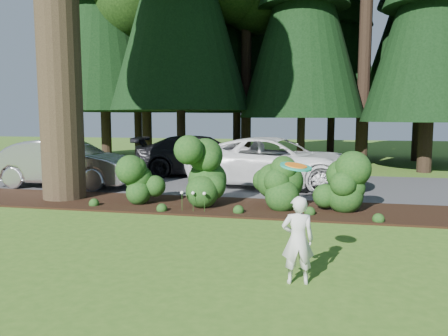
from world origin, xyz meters
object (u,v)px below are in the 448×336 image
car_silver_wagon (65,163)px  child (298,240)px  car_dark_suv (203,156)px  car_white_suv (276,162)px  frisbee (296,166)px

car_silver_wagon → child: size_ratio=3.78×
car_dark_suv → car_white_suv: bearing=-134.6°
child → frisbee: size_ratio=2.90×
car_white_suv → child: 8.96m
frisbee → car_white_suv: bearing=96.9°
car_silver_wagon → child: (8.37, -7.33, -0.19)m
car_dark_suv → child: (4.41, -11.24, -0.20)m
child → car_silver_wagon: bearing=-50.3°
car_silver_wagon → car_dark_suv: car_dark_suv is taller
car_silver_wagon → frisbee: frisbee is taller
car_white_suv → car_dark_suv: 4.04m
car_dark_suv → child: 12.07m
car_dark_suv → child: car_dark_suv is taller
frisbee → child: bearing=76.8°
car_white_suv → frisbee: size_ratio=13.65×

